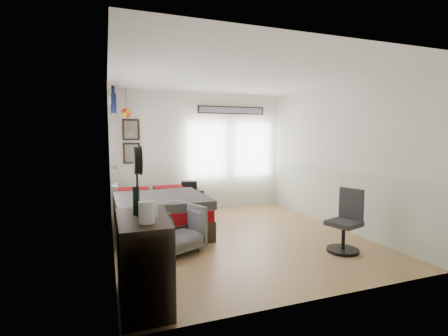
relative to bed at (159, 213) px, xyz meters
The scene contains 12 objects.
ground_plane 1.51m from the bed, 35.88° to the right, with size 4.00×4.50×0.01m, color #987445.
room_shell 1.83m from the bed, 31.20° to the right, with size 4.02×4.52×2.71m.
wall_decor 2.08m from the bed, 85.27° to the left, with size 3.55×1.32×1.44m.
bed is the anchor object (origin of this frame).
dresser 2.61m from the bed, 102.09° to the right, with size 0.48×1.00×0.90m, color black.
armchair 1.18m from the bed, 89.00° to the right, with size 0.75×0.77×0.70m, color #595959.
nightstand 1.39m from the bed, 52.48° to the left, with size 0.52×0.41×0.52m, color black.
task_chair 3.19m from the bed, 39.71° to the right, with size 0.52×0.52×0.93m.
kettle 2.91m from the bed, 100.59° to the right, with size 0.18×0.15×0.20m.
bottle 2.60m from the bed, 103.57° to the right, with size 0.07×0.07×0.29m, color black.
stand_fan 2.81m from the bed, 102.77° to the right, with size 0.07×0.30×0.72m.
black_bag 1.41m from the bed, 52.48° to the left, with size 0.34×0.22×0.20m, color black.
Camera 1 is at (-2.05, -4.98, 1.72)m, focal length 26.00 mm.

